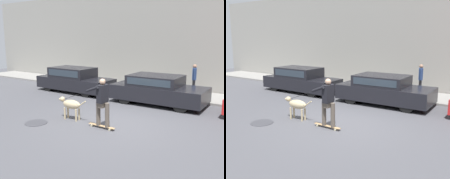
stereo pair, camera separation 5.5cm
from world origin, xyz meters
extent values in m
plane|color=#47474C|center=(0.00, 0.00, 0.00)|extent=(36.00, 36.00, 0.00)
cube|color=gray|center=(0.00, 7.16, 2.89)|extent=(32.00, 0.30, 5.78)
cube|color=gray|center=(0.00, 5.79, 0.05)|extent=(30.00, 2.41, 0.10)
cylinder|color=black|center=(-3.45, 4.26, 0.30)|extent=(0.60, 0.21, 0.60)
cylinder|color=black|center=(-3.47, 2.81, 0.30)|extent=(0.60, 0.21, 0.60)
cylinder|color=black|center=(-6.19, 4.29, 0.30)|extent=(0.60, 0.21, 0.60)
cylinder|color=black|center=(-6.21, 2.84, 0.30)|extent=(0.60, 0.21, 0.60)
cube|color=black|center=(-4.83, 3.55, 0.50)|extent=(4.43, 1.74, 0.63)
cube|color=black|center=(-5.01, 3.55, 1.08)|extent=(2.42, 1.55, 0.54)
cube|color=#28333D|center=(-5.01, 2.79, 1.11)|extent=(2.11, 0.03, 0.34)
cylinder|color=black|center=(1.45, 4.37, 0.33)|extent=(0.65, 0.21, 0.65)
cylinder|color=black|center=(1.47, 2.77, 0.33)|extent=(0.65, 0.21, 0.65)
cylinder|color=black|center=(-1.15, 4.33, 0.33)|extent=(0.65, 0.21, 0.65)
cylinder|color=black|center=(-1.13, 2.73, 0.33)|extent=(0.65, 0.21, 0.65)
cube|color=black|center=(0.16, 3.55, 0.52)|extent=(4.22, 1.90, 0.65)
cube|color=black|center=(-0.01, 3.55, 1.08)|extent=(2.31, 1.69, 0.47)
cube|color=#28333D|center=(0.01, 2.72, 1.10)|extent=(2.02, 0.04, 0.30)
cylinder|color=tan|center=(-1.81, -0.46, 0.22)|extent=(0.07, 0.07, 0.44)
cylinder|color=tan|center=(-1.82, -0.28, 0.22)|extent=(0.07, 0.07, 0.44)
cylinder|color=tan|center=(-1.28, -0.44, 0.22)|extent=(0.07, 0.07, 0.44)
cylinder|color=tan|center=(-1.29, -0.26, 0.22)|extent=(0.07, 0.07, 0.44)
ellipsoid|color=tan|center=(-1.55, -0.36, 0.58)|extent=(0.77, 0.36, 0.33)
sphere|color=tan|center=(-1.98, -0.38, 0.72)|extent=(0.19, 0.19, 0.19)
cylinder|color=tan|center=(-2.07, -0.39, 0.71)|extent=(0.11, 0.09, 0.08)
cylinder|color=tan|center=(-1.06, -0.34, 0.67)|extent=(0.30, 0.06, 0.23)
cylinder|color=beige|center=(-0.47, -0.59, 0.04)|extent=(0.07, 0.03, 0.07)
cylinder|color=beige|center=(-0.47, -0.44, 0.04)|extent=(0.07, 0.03, 0.07)
cylinder|color=beige|center=(0.27, -0.59, 0.04)|extent=(0.07, 0.03, 0.07)
cylinder|color=beige|center=(0.27, -0.44, 0.04)|extent=(0.07, 0.03, 0.07)
cube|color=#A88456|center=(-0.10, -0.51, 0.08)|extent=(1.03, 0.13, 0.02)
cylinder|color=brown|center=(-0.23, -0.51, 0.49)|extent=(0.14, 0.14, 0.81)
cylinder|color=brown|center=(0.13, -0.52, 0.49)|extent=(0.14, 0.14, 0.81)
cube|color=brown|center=(-0.05, -0.52, 0.81)|extent=(0.18, 0.32, 0.16)
cube|color=black|center=(-0.05, -0.52, 1.19)|extent=(0.21, 0.42, 0.59)
sphere|color=tan|center=(-0.05, -0.52, 1.58)|extent=(0.20, 0.20, 0.20)
cylinder|color=black|center=(-0.04, -0.26, 1.15)|extent=(0.09, 0.09, 0.56)
cylinder|color=black|center=(-0.31, -0.72, 1.34)|extent=(0.56, 0.20, 0.28)
cylinder|color=black|center=(-1.27, -0.52, 0.97)|extent=(1.43, 0.30, 0.55)
cylinder|color=#28282D|center=(1.03, 5.94, 0.50)|extent=(0.15, 0.15, 0.79)
cylinder|color=#28282D|center=(1.08, 5.78, 0.50)|extent=(0.15, 0.15, 0.79)
cube|color=navy|center=(1.05, 5.86, 1.19)|extent=(0.31, 0.44, 0.58)
cylinder|color=navy|center=(0.98, 6.10, 1.20)|extent=(0.09, 0.09, 0.55)
cylinder|color=navy|center=(1.12, 5.62, 1.20)|extent=(0.09, 0.09, 0.55)
sphere|color=#997056|center=(1.05, 5.86, 1.57)|extent=(0.19, 0.19, 0.19)
cube|color=tan|center=(0.98, 6.10, 0.79)|extent=(0.18, 0.32, 0.27)
cylinder|color=#38383D|center=(-2.34, -1.37, 0.01)|extent=(0.79, 0.79, 0.01)
cylinder|color=#4C5156|center=(-7.23, 4.33, 0.29)|extent=(0.17, 0.17, 0.57)
sphere|color=#4C5156|center=(-7.23, 4.33, 0.61)|extent=(0.18, 0.18, 0.18)
camera|label=1|loc=(4.81, -7.27, 2.98)|focal=42.00mm
camera|label=2|loc=(4.85, -7.24, 2.98)|focal=42.00mm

